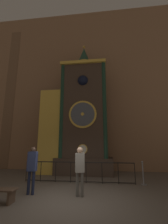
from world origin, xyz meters
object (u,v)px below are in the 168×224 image
at_px(stanchion_post, 143,177).
at_px(visitor_near, 32,165).
at_px(visitor_far, 80,166).
at_px(clock_tower, 77,118).

bearing_deg(stanchion_post, visitor_near, -156.94).
bearing_deg(visitor_near, stanchion_post, 24.06).
xyz_separation_m(visitor_far, stanchion_post, (2.77, 1.98, -0.72)).
distance_m(clock_tower, visitor_near, 4.99).
bearing_deg(visitor_far, clock_tower, 86.34).
height_order(visitor_near, visitor_far, visitor_near).
xyz_separation_m(clock_tower, visitor_far, (0.81, -4.11, -2.59)).
bearing_deg(clock_tower, stanchion_post, -30.77).
relative_size(visitor_near, visitor_far, 1.01).
relative_size(visitor_far, stanchion_post, 1.65).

